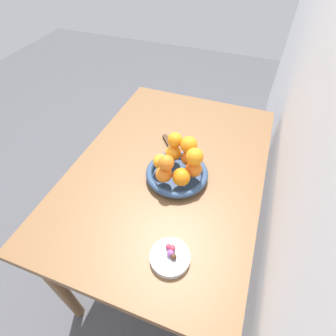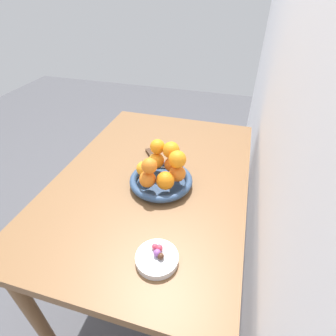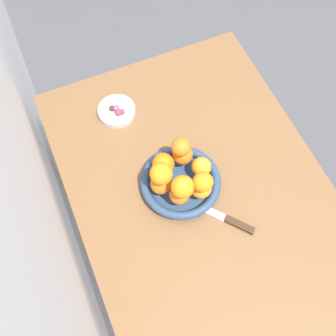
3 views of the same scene
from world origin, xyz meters
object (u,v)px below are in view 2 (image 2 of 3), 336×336
knife (156,162)px  dining_table (153,192)px  orange_6 (177,159)px  orange_8 (149,166)px  orange_4 (156,161)px  candy_ball_1 (157,253)px  orange_7 (171,150)px  candy_ball_3 (159,248)px  candy_dish (157,259)px  orange_5 (144,169)px  orange_1 (165,181)px  orange_3 (172,165)px  orange_0 (147,179)px  fruit_bowl (161,181)px  orange_2 (177,173)px  orange_9 (157,147)px  candy_ball_0 (155,247)px

knife → dining_table: bearing=10.3°
orange_6 → orange_8: 0.10m
orange_4 → candy_ball_1: orange_4 is taller
orange_7 → candy_ball_3: bearing=10.1°
candy_dish → orange_5: 0.36m
orange_1 → orange_8: (0.00, -0.06, 0.06)m
orange_3 → orange_6: size_ratio=0.90×
orange_0 → orange_3: orange_0 is taller
orange_6 → knife: (-0.14, -0.13, -0.13)m
orange_4 → candy_ball_3: 0.39m
fruit_bowl → orange_4: orange_4 is taller
orange_2 → orange_5: (0.00, -0.13, -0.00)m
orange_2 → orange_7: size_ratio=0.96×
orange_9 → candy_ball_3: size_ratio=2.75×
orange_9 → orange_6: bearing=55.3°
orange_4 → orange_3: bearing=84.8°
orange_0 → knife: (-0.20, -0.04, -0.07)m
fruit_bowl → orange_0: size_ratio=3.95×
orange_6 → orange_0: bearing=-56.6°
dining_table → knife: size_ratio=5.15×
orange_4 → candy_ball_3: size_ratio=2.99×
orange_2 → orange_3: (-0.05, -0.04, -0.00)m
candy_dish → orange_8: bearing=-157.4°
orange_4 → candy_ball_1: 0.40m
dining_table → orange_7: orange_7 is taller
fruit_bowl → orange_3: 0.08m
dining_table → orange_3: (-0.01, 0.08, 0.16)m
orange_2 → orange_8: (0.06, -0.09, 0.06)m
dining_table → orange_3: size_ratio=18.69×
orange_6 → orange_8: bearing=-55.7°
candy_dish → orange_8: orange_8 is taller
orange_1 → orange_5: (-0.05, -0.10, -0.00)m
orange_4 → orange_5: size_ratio=1.07×
orange_4 → knife: (-0.08, -0.03, -0.07)m
fruit_bowl → orange_0: (0.06, -0.03, 0.05)m
orange_1 → orange_5: size_ratio=1.13×
orange_2 → orange_4: size_ratio=0.99×
orange_2 → candy_ball_3: orange_2 is taller
orange_6 → orange_1: bearing=-27.8°
orange_3 → candy_ball_0: orange_3 is taller
orange_0 → candy_ball_1: size_ratio=2.80×
orange_0 → candy_ball_1: bearing=24.7°
orange_7 → orange_6: bearing=33.9°
candy_ball_1 → candy_ball_0: bearing=-145.8°
orange_9 → candy_ball_0: bearing=16.4°
orange_7 → candy_ball_0: (0.36, 0.05, -0.10)m
orange_9 → candy_ball_3: orange_9 is taller
orange_3 → orange_1: bearing=2.7°
fruit_bowl → orange_8: orange_8 is taller
candy_dish → candy_ball_3: size_ratio=5.88×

